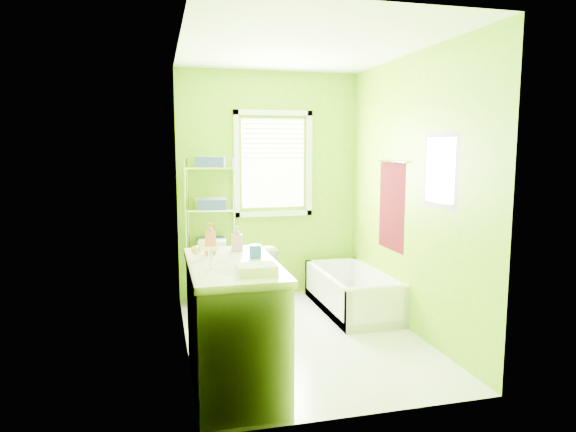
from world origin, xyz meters
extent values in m
plane|color=silver|center=(0.00, 0.00, 0.00)|extent=(2.90, 2.90, 0.00)
cube|color=#6DA207|center=(0.00, 1.45, 1.30)|extent=(2.10, 0.04, 2.60)
cube|color=#6DA207|center=(0.00, -1.45, 1.30)|extent=(2.10, 0.04, 2.60)
cube|color=#6DA207|center=(-1.05, 0.00, 1.30)|extent=(0.04, 2.90, 2.60)
cube|color=#6DA207|center=(1.05, 0.00, 1.30)|extent=(0.04, 2.90, 2.60)
cube|color=white|center=(0.00, 0.00, 2.60)|extent=(2.10, 2.90, 0.04)
cube|color=white|center=(0.05, 1.44, 1.55)|extent=(0.74, 0.01, 1.01)
cube|color=white|center=(0.05, 1.42, 0.97)|extent=(0.92, 0.05, 0.06)
cube|color=white|center=(0.05, 1.42, 2.13)|extent=(0.92, 0.05, 0.06)
cube|color=white|center=(-0.38, 1.42, 1.55)|extent=(0.06, 0.05, 1.22)
cube|color=white|center=(0.48, 1.42, 1.55)|extent=(0.06, 0.05, 1.22)
cube|color=white|center=(0.05, 1.42, 1.84)|extent=(0.72, 0.02, 0.50)
cube|color=white|center=(-1.04, -1.00, 1.00)|extent=(0.02, 0.80, 2.00)
sphere|color=gold|center=(-1.00, -0.67, 1.00)|extent=(0.07, 0.07, 0.07)
cube|color=#49080C|center=(1.04, 0.35, 1.15)|extent=(0.02, 0.58, 0.90)
cylinder|color=silver|center=(1.02, 0.35, 1.60)|extent=(0.02, 0.62, 0.02)
cube|color=#CC5972|center=(1.04, -0.55, 1.55)|extent=(0.02, 0.54, 0.64)
cube|color=white|center=(1.03, -0.55, 1.55)|extent=(0.01, 0.44, 0.54)
cube|color=white|center=(0.73, 0.63, 0.05)|extent=(0.64, 1.38, 0.09)
cube|color=white|center=(0.44, 0.63, 0.21)|extent=(0.06, 1.38, 0.41)
cube|color=white|center=(1.02, 0.63, 0.21)|extent=(0.06, 1.38, 0.41)
cube|color=white|center=(0.73, -0.03, 0.21)|extent=(0.64, 0.06, 0.41)
cube|color=white|center=(0.73, 1.28, 0.21)|extent=(0.64, 0.06, 0.41)
cylinder|color=white|center=(0.73, -0.03, 0.41)|extent=(0.64, 0.06, 0.06)
cylinder|color=#123DAC|center=(0.73, 0.19, 0.12)|extent=(0.31, 0.31, 0.05)
cylinder|color=#FDFF1A|center=(0.73, 0.19, 0.17)|extent=(0.29, 0.29, 0.05)
cube|color=#123DAC|center=(0.70, 0.30, 0.22)|extent=(0.22, 0.08, 0.20)
imported|color=white|center=(-0.35, 0.99, 0.36)|extent=(0.59, 0.79, 0.71)
cube|color=white|center=(-0.75, -0.80, 0.44)|extent=(0.60, 1.20, 0.87)
cube|color=silver|center=(-0.75, -0.80, 0.90)|extent=(0.63, 1.23, 0.05)
ellipsoid|color=white|center=(-0.73, -0.96, 0.89)|extent=(0.41, 0.54, 0.15)
cylinder|color=silver|center=(-0.92, -0.96, 0.99)|extent=(0.03, 0.03, 0.16)
cylinder|color=silver|center=(-0.92, -0.96, 1.06)|extent=(0.12, 0.02, 0.02)
imported|color=#E85944|center=(-0.88, -0.49, 1.05)|extent=(0.13, 0.13, 0.25)
imported|color=#CD84B1|center=(-0.66, -0.39, 1.02)|extent=(0.10, 0.10, 0.20)
cylinder|color=#1B4AB5|center=(-0.57, -0.69, 0.97)|extent=(0.09, 0.09, 0.10)
cube|color=silver|center=(-0.65, -1.18, 0.95)|extent=(0.25, 0.20, 0.06)
cylinder|color=silver|center=(-0.98, 1.14, 0.81)|extent=(0.02, 0.02, 1.62)
cylinder|color=silver|center=(-0.93, 1.45, 0.81)|extent=(0.02, 0.02, 1.62)
cylinder|color=silver|center=(-0.46, 1.07, 0.81)|extent=(0.02, 0.02, 1.62)
cylinder|color=silver|center=(-0.42, 1.38, 0.81)|extent=(0.02, 0.02, 1.62)
cube|color=silver|center=(-0.70, 1.26, 0.15)|extent=(0.58, 0.40, 0.02)
cube|color=silver|center=(-0.70, 1.26, 0.61)|extent=(0.58, 0.40, 0.02)
cube|color=silver|center=(-0.70, 1.26, 1.06)|extent=(0.58, 0.40, 0.02)
cube|color=silver|center=(-0.70, 1.26, 1.52)|extent=(0.58, 0.40, 0.02)
cube|color=#2B409B|center=(-0.71, 1.16, 1.58)|extent=(0.33, 0.24, 0.11)
cube|color=silver|center=(-0.66, 1.38, 1.58)|extent=(0.33, 0.24, 0.11)
cube|color=#2B409B|center=(-0.69, 1.16, 1.13)|extent=(0.33, 0.24, 0.11)
cube|color=#D4BD82|center=(-0.70, 1.38, 1.13)|extent=(0.33, 0.24, 0.11)
cube|color=silver|center=(-0.70, 1.18, 0.67)|extent=(0.33, 0.24, 0.11)
cube|color=#2B409B|center=(-0.69, 1.39, 0.67)|extent=(0.33, 0.24, 0.11)
cube|color=pink|center=(-0.43, 1.23, 0.35)|extent=(0.06, 0.28, 0.51)
camera|label=1|loc=(-1.25, -4.38, 1.75)|focal=32.00mm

